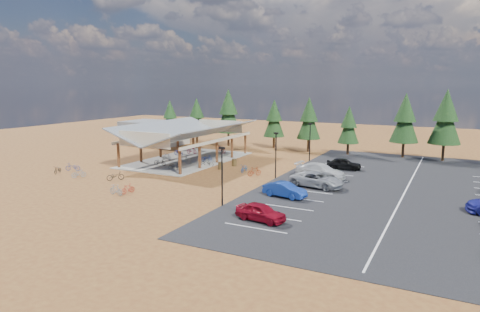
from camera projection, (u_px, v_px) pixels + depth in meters
ground at (227, 177)px, 47.83m from camera, size 140.00×140.00×0.00m
asphalt_lot at (406, 190)px, 42.15m from camera, size 27.00×44.00×0.04m
concrete_pad at (188, 160)px, 58.45m from camera, size 10.60×18.60×0.10m
bike_pavilion at (187, 132)px, 57.81m from camera, size 11.65×19.40×4.97m
outbuilding at (156, 132)px, 74.05m from camera, size 11.00×7.00×3.90m
lamp_post_0 at (222, 172)px, 36.31m from camera, size 0.50×0.25×5.14m
lamp_post_1 at (276, 152)px, 46.84m from camera, size 0.50×0.25×5.14m
lamp_post_2 at (310, 139)px, 57.37m from camera, size 0.50×0.25×5.14m
trash_bin_0 at (221, 166)px, 52.26m from camera, size 0.60×0.60×0.90m
trash_bin_1 at (234, 162)px, 54.39m from camera, size 0.60×0.60×0.90m
pine_0 at (170, 116)px, 77.26m from camera, size 3.19×3.19×7.43m
pine_1 at (197, 115)px, 74.71m from camera, size 3.40×3.40×7.91m
pine_2 at (228, 111)px, 70.85m from camera, size 4.08×4.08×9.50m
pine_3 at (274, 118)px, 68.52m from camera, size 3.38×3.38×7.88m
pine_4 at (309, 119)px, 64.84m from camera, size 3.59×3.59×8.37m
pine_5 at (349, 125)px, 62.26m from camera, size 3.09×3.09×7.19m
pine_6 at (405, 118)px, 59.52m from camera, size 3.92×3.92×9.12m
pine_7 at (446, 117)px, 56.87m from camera, size 4.16×4.16×9.69m
bike_0 at (160, 162)px, 54.25m from camera, size 1.76×0.62×0.92m
bike_1 at (167, 157)px, 57.87m from camera, size 1.63×0.58×0.96m
bike_2 at (179, 152)px, 61.64m from camera, size 1.98×1.13×0.99m
bike_3 at (192, 151)px, 63.05m from camera, size 1.67×0.58×0.99m
bike_4 at (175, 166)px, 51.69m from camera, size 1.63×0.98×0.81m
bike_5 at (184, 160)px, 55.08m from camera, size 1.89×0.76×1.10m
bike_6 at (207, 158)px, 57.02m from camera, size 1.67×0.65×0.86m
bike_7 at (221, 150)px, 63.56m from camera, size 1.77×0.62×1.05m
bike_8 at (58, 170)px, 49.98m from camera, size 1.19×1.72×0.86m
bike_9 at (79, 173)px, 47.70m from camera, size 1.24×1.57×0.95m
bike_10 at (73, 167)px, 51.44m from camera, size 1.88×1.32×0.94m
bike_11 at (128, 189)px, 40.86m from camera, size 0.71×1.59×0.92m
bike_12 at (115, 176)px, 46.37m from camera, size 1.65×1.85×0.97m
bike_13 at (116, 190)px, 40.24m from camera, size 1.75×0.66×1.02m
bike_14 at (244, 168)px, 50.75m from camera, size 0.75×1.83×0.94m
bike_15 at (254, 171)px, 48.57m from camera, size 1.40×1.69×1.04m
bike_16 at (207, 163)px, 54.21m from camera, size 1.83×0.73×0.95m
car_0 at (261, 212)px, 32.62m from camera, size 4.21×2.22×1.37m
car_1 at (285, 190)px, 39.41m from camera, size 4.30×2.10×1.36m
car_2 at (317, 180)px, 43.20m from camera, size 5.76×3.33×1.51m
car_3 at (321, 171)px, 47.19m from camera, size 5.85×2.94×1.63m
car_4 at (344, 164)px, 51.91m from camera, size 4.39×2.45×1.41m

